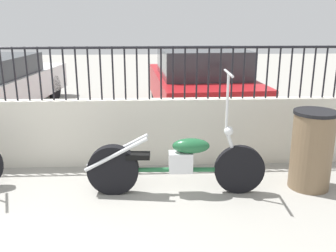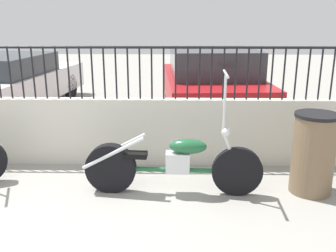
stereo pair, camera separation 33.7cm
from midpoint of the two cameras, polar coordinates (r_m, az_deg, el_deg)
The scene contains 5 objects.
low_wall at distance 5.51m, azimuth -17.43°, elevation -1.07°, with size 9.81×0.18×0.95m.
fence_railing at distance 5.32m, azimuth -18.30°, elevation 8.78°, with size 9.81×0.04×0.72m.
motorcycle_green at distance 4.45m, azimuth -2.25°, elevation -5.79°, with size 2.13×0.52×1.47m.
trash_bin at distance 4.82m, azimuth 19.22°, elevation -3.47°, with size 0.52×0.52×0.98m.
car_red at distance 7.92m, azimuth 3.68°, elevation 6.50°, with size 2.08×4.05×1.44m.
Camera 1 is at (1.23, -2.15, 2.03)m, focal length 40.00 mm.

